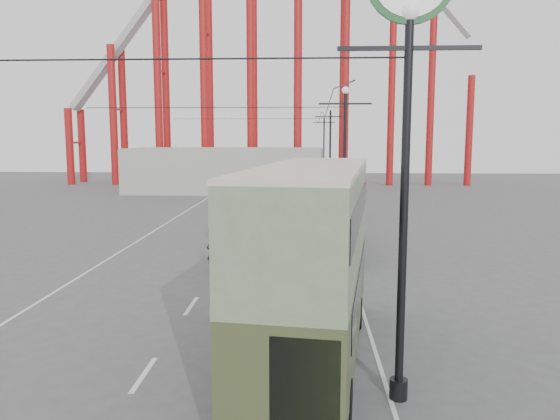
# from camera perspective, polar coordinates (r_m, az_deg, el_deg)

# --- Properties ---
(ground) EXTENTS (160.00, 160.00, 0.00)m
(ground) POSITION_cam_1_polar(r_m,az_deg,el_deg) (17.26, -8.77, -13.96)
(ground) COLOR #4D4E50
(ground) RESTS_ON ground
(road_markings) EXTENTS (12.52, 120.00, 0.01)m
(road_markings) POSITION_cam_1_polar(r_m,az_deg,el_deg) (36.20, -3.82, -2.39)
(road_markings) COLOR silver
(road_markings) RESTS_ON ground
(lamp_post_near) EXTENTS (3.20, 0.44, 10.80)m
(lamp_post_near) POSITION_cam_1_polar(r_m,az_deg,el_deg) (12.98, 13.26, 14.22)
(lamp_post_near) COLOR black
(lamp_post_near) RESTS_ON ground
(lamp_post_mid) EXTENTS (3.20, 0.44, 9.32)m
(lamp_post_mid) POSITION_cam_1_polar(r_m,az_deg,el_deg) (33.81, 6.75, 4.83)
(lamp_post_mid) COLOR black
(lamp_post_mid) RESTS_ON ground
(lamp_post_far) EXTENTS (3.20, 0.44, 9.32)m
(lamp_post_far) POSITION_cam_1_polar(r_m,az_deg,el_deg) (55.76, 5.25, 5.96)
(lamp_post_far) COLOR black
(lamp_post_far) RESTS_ON ground
(lamp_post_distant) EXTENTS (3.20, 0.44, 9.32)m
(lamp_post_distant) POSITION_cam_1_polar(r_m,az_deg,el_deg) (77.74, 4.60, 6.46)
(lamp_post_distant) COLOR black
(lamp_post_distant) RESTS_ON ground
(roller_coaster) EXTENTS (52.95, 5.00, 55.48)m
(roller_coaster) POSITION_cam_1_polar(r_m,az_deg,el_deg) (74.68, -1.75, 20.53)
(roller_coaster) COLOR maroon
(roller_coaster) RESTS_ON ground
(fairground_shed) EXTENTS (22.00, 10.00, 5.00)m
(fairground_shed) POSITION_cam_1_polar(r_m,az_deg,el_deg) (63.50, -5.57, 4.20)
(fairground_shed) COLOR #969792
(fairground_shed) RESTS_ON ground
(double_decker_bus) EXTENTS (3.96, 10.62, 5.57)m
(double_decker_bus) POSITION_cam_1_polar(r_m,az_deg,el_deg) (15.22, 3.38, -4.55)
(double_decker_bus) COLOR #394424
(double_decker_bus) RESTS_ON ground
(single_decker_green) EXTENTS (3.16, 10.95, 3.06)m
(single_decker_green) POSITION_cam_1_polar(r_m,az_deg,el_deg) (31.06, 3.77, -0.86)
(single_decker_green) COLOR #627656
(single_decker_green) RESTS_ON ground
(single_decker_cream) EXTENTS (2.53, 9.79, 3.04)m
(single_decker_cream) POSITION_cam_1_polar(r_m,az_deg,el_deg) (44.93, 2.51, 1.79)
(single_decker_cream) COLOR beige
(single_decker_cream) RESTS_ON ground
(pedestrian) EXTENTS (0.68, 0.51, 1.68)m
(pedestrian) POSITION_cam_1_polar(r_m,az_deg,el_deg) (26.21, -7.00, -4.48)
(pedestrian) COLOR black
(pedestrian) RESTS_ON ground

